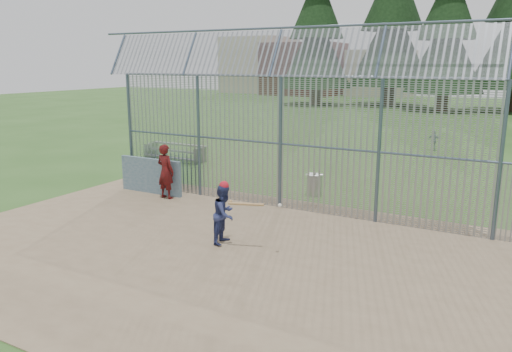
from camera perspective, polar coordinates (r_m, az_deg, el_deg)
The scene contains 11 objects.
ground at distance 12.61m, azimuth -4.47°, elevation -7.55°, with size 120.00×120.00×0.00m, color #2D511E.
dirt_infield at distance 12.22m, azimuth -5.77°, elevation -8.20°, with size 14.00×10.00×0.02m, color #756047.
dugout_wall at distance 17.35m, azimuth -11.91°, elevation 0.03°, with size 2.50×0.12×1.20m, color #38566B.
batter at distance 12.29m, azimuth -3.63°, elevation -4.36°, with size 0.72×0.56×1.47m, color navy.
onlooker at distance 16.52m, azimuth -10.30°, elevation 0.52°, with size 0.66×0.43×1.80m, color maroon.
bg_kid_seated at distance 26.97m, azimuth 19.66°, elevation 3.85°, with size 0.60×0.25×1.03m, color gray.
batting_gear at distance 11.97m, azimuth -2.91°, elevation -1.69°, with size 1.75×0.44×0.49m.
trash_can at distance 16.85m, azimuth 6.69°, elevation -1.00°, with size 0.56×0.56×0.82m.
bleacher at distance 23.10m, azimuth -9.27°, elevation 2.77°, with size 3.00×0.95×0.72m.
backstop_fence at distance 14.23m, azimuth 9.24°, elevation 4.50°, with size 20.09×0.81×5.30m.
distant_buildings at distance 72.69m, azimuth 5.06°, elevation 12.18°, with size 26.50×10.50×8.00m.
Camera 1 is at (6.59, -9.82, 4.38)m, focal length 35.00 mm.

